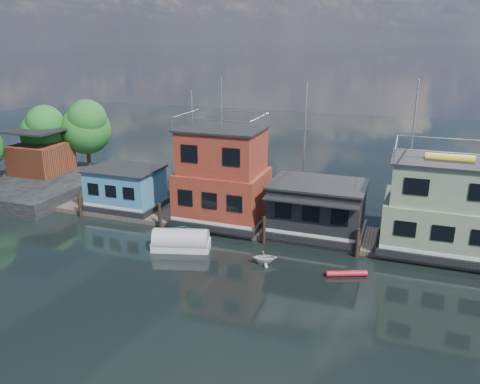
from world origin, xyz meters
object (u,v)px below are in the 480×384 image
at_px(houseboat_red, 222,177).
at_px(houseboat_green, 443,207).
at_px(dinghy_teal, 185,233).
at_px(red_kayak, 347,274).
at_px(houseboat_blue, 126,188).
at_px(dinghy_white, 264,257).
at_px(houseboat_dark, 317,208).
at_px(tarp_runabout, 181,241).

relative_size(houseboat_red, houseboat_green, 1.41).
relative_size(dinghy_teal, red_kayak, 1.49).
relative_size(houseboat_blue, houseboat_green, 0.76).
distance_m(houseboat_green, dinghy_white, 13.31).
bearing_deg(houseboat_red, houseboat_dark, -0.14).
bearing_deg(houseboat_green, dinghy_teal, -168.18).
bearing_deg(houseboat_dark, houseboat_blue, 179.94).
relative_size(houseboat_blue, red_kayak, 2.35).
bearing_deg(tarp_runabout, houseboat_blue, 128.99).
bearing_deg(dinghy_white, dinghy_teal, 53.88).
distance_m(houseboat_blue, houseboat_dark, 17.50).
xyz_separation_m(houseboat_red, houseboat_dark, (8.00, -0.02, -1.69)).
bearing_deg(dinghy_white, tarp_runabout, 69.34).
bearing_deg(houseboat_dark, houseboat_green, 0.12).
bearing_deg(houseboat_green, houseboat_blue, -180.00).
distance_m(houseboat_dark, dinghy_white, 6.79).
height_order(houseboat_blue, houseboat_green, houseboat_green).
bearing_deg(dinghy_teal, tarp_runabout, -174.83).
bearing_deg(tarp_runabout, dinghy_white, -17.01).
xyz_separation_m(houseboat_green, dinghy_teal, (-18.71, -3.92, -3.13)).
bearing_deg(tarp_runabout, houseboat_green, 2.21).
bearing_deg(houseboat_red, houseboat_blue, -180.00).
distance_m(dinghy_teal, red_kayak, 13.11).
bearing_deg(houseboat_green, houseboat_dark, -179.88).
height_order(houseboat_blue, dinghy_teal, houseboat_blue).
bearing_deg(houseboat_red, dinghy_teal, -113.54).
bearing_deg(dinghy_teal, dinghy_white, -120.55).
bearing_deg(tarp_runabout, dinghy_teal, 93.25).
distance_m(dinghy_white, tarp_runabout, 6.55).
height_order(houseboat_blue, red_kayak, houseboat_blue).
xyz_separation_m(houseboat_blue, houseboat_red, (9.50, 0.00, 1.90)).
relative_size(red_kayak, tarp_runabout, 0.59).
bearing_deg(houseboat_blue, houseboat_green, 0.00).
distance_m(houseboat_red, red_kayak, 13.33).
relative_size(houseboat_blue, tarp_runabout, 1.40).
xyz_separation_m(houseboat_blue, tarp_runabout, (8.50, -5.94, -1.56)).
distance_m(houseboat_red, houseboat_dark, 8.18).
distance_m(houseboat_dark, red_kayak, 7.16).
xyz_separation_m(houseboat_dark, tarp_runabout, (-9.00, -5.92, -1.77)).
relative_size(houseboat_blue, houseboat_dark, 0.86).
bearing_deg(houseboat_green, houseboat_red, -180.00).
distance_m(houseboat_blue, houseboat_green, 26.53).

